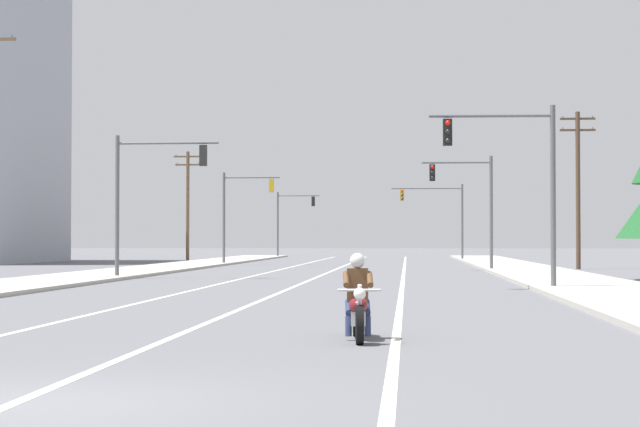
{
  "coord_description": "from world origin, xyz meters",
  "views": [
    {
      "loc": [
        3.82,
        -10.82,
        1.69
      ],
      "look_at": [
        1.19,
        21.62,
        2.47
      ],
      "focal_mm": 60.86,
      "sensor_mm": 36.0,
      "label": 1
    }
  ],
  "objects_px": {
    "motorcycle_with_rider": "(358,305)",
    "traffic_signal_far_left": "(290,215)",
    "traffic_signal_mid_right": "(472,196)",
    "traffic_signal_near_right": "(518,169)",
    "traffic_signal_far_right": "(441,209)",
    "utility_pole_left_far": "(188,202)",
    "traffic_signal_near_left": "(146,184)",
    "utility_pole_right_far": "(578,184)",
    "traffic_signal_mid_left": "(240,205)"
  },
  "relations": [
    {
      "from": "traffic_signal_mid_left",
      "to": "utility_pole_right_far",
      "type": "bearing_deg",
      "value": -23.84
    },
    {
      "from": "traffic_signal_far_right",
      "to": "traffic_signal_far_left",
      "type": "bearing_deg",
      "value": 135.56
    },
    {
      "from": "traffic_signal_near_right",
      "to": "utility_pole_left_far",
      "type": "distance_m",
      "value": 52.11
    },
    {
      "from": "traffic_signal_near_left",
      "to": "traffic_signal_far_left",
      "type": "bearing_deg",
      "value": 89.91
    },
    {
      "from": "traffic_signal_near_left",
      "to": "utility_pole_right_far",
      "type": "distance_m",
      "value": 26.83
    },
    {
      "from": "traffic_signal_near_right",
      "to": "traffic_signal_mid_right",
      "type": "distance_m",
      "value": 22.1
    },
    {
      "from": "traffic_signal_near_left",
      "to": "utility_pole_right_far",
      "type": "xyz_separation_m",
      "value": [
        20.95,
        16.75,
        0.76
      ]
    },
    {
      "from": "traffic_signal_mid_right",
      "to": "traffic_signal_near_right",
      "type": "bearing_deg",
      "value": -89.39
    },
    {
      "from": "traffic_signal_near_left",
      "to": "utility_pole_right_far",
      "type": "height_order",
      "value": "utility_pole_right_far"
    },
    {
      "from": "traffic_signal_mid_right",
      "to": "traffic_signal_far_left",
      "type": "bearing_deg",
      "value": 108.63
    },
    {
      "from": "traffic_signal_far_left",
      "to": "traffic_signal_mid_left",
      "type": "bearing_deg",
      "value": -90.13
    },
    {
      "from": "traffic_signal_mid_left",
      "to": "utility_pole_right_far",
      "type": "distance_m",
      "value": 22.9
    },
    {
      "from": "traffic_signal_near_left",
      "to": "traffic_signal_mid_left",
      "type": "xyz_separation_m",
      "value": [
        0.02,
        26.0,
        -0.04
      ]
    },
    {
      "from": "traffic_signal_mid_left",
      "to": "traffic_signal_far_right",
      "type": "relative_size",
      "value": 1.0
    },
    {
      "from": "motorcycle_with_rider",
      "to": "traffic_signal_far_right",
      "type": "relative_size",
      "value": 0.35
    },
    {
      "from": "traffic_signal_far_right",
      "to": "utility_pole_left_far",
      "type": "relative_size",
      "value": 0.72
    },
    {
      "from": "traffic_signal_far_right",
      "to": "traffic_signal_mid_right",
      "type": "bearing_deg",
      "value": -88.62
    },
    {
      "from": "utility_pole_right_far",
      "to": "utility_pole_left_far",
      "type": "relative_size",
      "value": 1.04
    },
    {
      "from": "traffic_signal_mid_right",
      "to": "utility_pole_left_far",
      "type": "relative_size",
      "value": 0.72
    },
    {
      "from": "traffic_signal_mid_right",
      "to": "traffic_signal_near_left",
      "type": "bearing_deg",
      "value": -138.83
    },
    {
      "from": "motorcycle_with_rider",
      "to": "utility_pole_right_far",
      "type": "xyz_separation_m",
      "value": [
        10.54,
        44.43,
        4.25
      ]
    },
    {
      "from": "traffic_signal_near_left",
      "to": "traffic_signal_mid_right",
      "type": "xyz_separation_m",
      "value": [
        14.7,
        12.85,
        -0.05
      ]
    },
    {
      "from": "traffic_signal_near_right",
      "to": "traffic_signal_far_left",
      "type": "relative_size",
      "value": 1.0
    },
    {
      "from": "utility_pole_left_far",
      "to": "traffic_signal_far_left",
      "type": "bearing_deg",
      "value": 70.89
    },
    {
      "from": "traffic_signal_near_left",
      "to": "traffic_signal_mid_right",
      "type": "relative_size",
      "value": 1.0
    },
    {
      "from": "traffic_signal_near_right",
      "to": "traffic_signal_mid_right",
      "type": "height_order",
      "value": "same"
    },
    {
      "from": "motorcycle_with_rider",
      "to": "traffic_signal_far_left",
      "type": "height_order",
      "value": "traffic_signal_far_left"
    },
    {
      "from": "motorcycle_with_rider",
      "to": "traffic_signal_far_left",
      "type": "xyz_separation_m",
      "value": [
        -10.32,
        83.89,
        3.46
      ]
    },
    {
      "from": "motorcycle_with_rider",
      "to": "traffic_signal_mid_right",
      "type": "xyz_separation_m",
      "value": [
        4.29,
        40.54,
        3.44
      ]
    },
    {
      "from": "traffic_signal_far_right",
      "to": "traffic_signal_far_left",
      "type": "distance_m",
      "value": 19.46
    },
    {
      "from": "traffic_signal_far_left",
      "to": "utility_pole_right_far",
      "type": "bearing_deg",
      "value": -62.13
    },
    {
      "from": "motorcycle_with_rider",
      "to": "utility_pole_right_far",
      "type": "relative_size",
      "value": 0.24
    },
    {
      "from": "traffic_signal_mid_right",
      "to": "traffic_signal_far_left",
      "type": "height_order",
      "value": "same"
    },
    {
      "from": "utility_pole_left_far",
      "to": "utility_pole_right_far",
      "type": "bearing_deg",
      "value": -38.76
    },
    {
      "from": "utility_pole_right_far",
      "to": "motorcycle_with_rider",
      "type": "bearing_deg",
      "value": -103.35
    },
    {
      "from": "traffic_signal_near_left",
      "to": "motorcycle_with_rider",
      "type": "bearing_deg",
      "value": -69.39
    },
    {
      "from": "traffic_signal_far_right",
      "to": "utility_pole_right_far",
      "type": "xyz_separation_m",
      "value": [
        6.97,
        -25.83,
        0.68
      ]
    },
    {
      "from": "traffic_signal_near_left",
      "to": "traffic_signal_mid_right",
      "type": "distance_m",
      "value": 19.53
    },
    {
      "from": "traffic_signal_near_left",
      "to": "utility_pole_right_far",
      "type": "bearing_deg",
      "value": 38.65
    },
    {
      "from": "traffic_signal_near_right",
      "to": "traffic_signal_mid_right",
      "type": "xyz_separation_m",
      "value": [
        -0.24,
        22.1,
        -0.03
      ]
    },
    {
      "from": "traffic_signal_far_right",
      "to": "traffic_signal_near_right",
      "type": "bearing_deg",
      "value": -88.95
    },
    {
      "from": "motorcycle_with_rider",
      "to": "traffic_signal_mid_right",
      "type": "relative_size",
      "value": 0.35
    },
    {
      "from": "traffic_signal_near_left",
      "to": "traffic_signal_near_right",
      "type": "bearing_deg",
      "value": -31.77
    },
    {
      "from": "traffic_signal_mid_right",
      "to": "utility_pole_left_far",
      "type": "xyz_separation_m",
      "value": [
        -20.76,
        25.58,
        0.66
      ]
    },
    {
      "from": "motorcycle_with_rider",
      "to": "traffic_signal_far_right",
      "type": "bearing_deg",
      "value": 87.09
    },
    {
      "from": "traffic_signal_near_left",
      "to": "traffic_signal_mid_left",
      "type": "distance_m",
      "value": 26.0
    },
    {
      "from": "traffic_signal_far_right",
      "to": "utility_pole_left_far",
      "type": "bearing_deg",
      "value": -168.33
    },
    {
      "from": "traffic_signal_near_right",
      "to": "utility_pole_right_far",
      "type": "bearing_deg",
      "value": 76.97
    },
    {
      "from": "motorcycle_with_rider",
      "to": "traffic_signal_near_right",
      "type": "height_order",
      "value": "traffic_signal_near_right"
    },
    {
      "from": "traffic_signal_near_right",
      "to": "traffic_signal_mid_left",
      "type": "distance_m",
      "value": 38.28
    }
  ]
}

